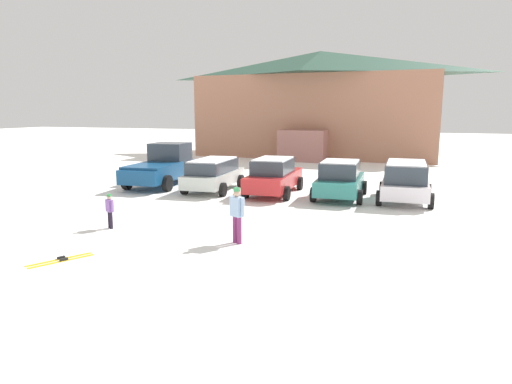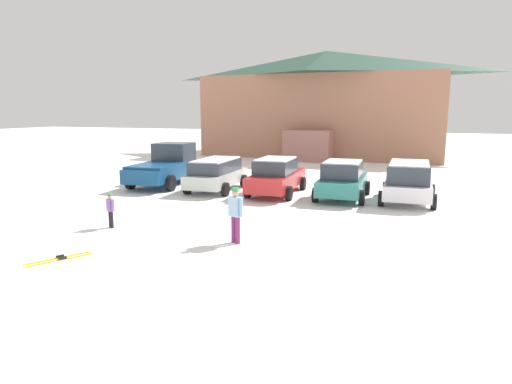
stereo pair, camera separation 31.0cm
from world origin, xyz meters
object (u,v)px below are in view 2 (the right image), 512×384
Objects in this scene: ski_lodge at (325,103)px; parked_teal_hatchback at (343,180)px; skier_adult_in_blue_parka at (236,212)px; pair_of_skis at (60,259)px; skier_child_in_purple_jacket at (110,208)px; parked_silver_wagon at (216,173)px; pickup_truck at (167,166)px; parked_red_sedan at (276,176)px; parked_white_suv at (408,181)px.

parked_teal_hatchback is (5.20, -19.59, -3.63)m from ski_lodge.
pair_of_skis is (-3.75, -3.06, -0.92)m from skier_adult_in_blue_parka.
parked_silver_wagon is at bearing 88.85° from skier_child_in_purple_jacket.
ski_lodge reaches higher than pickup_truck.
parked_teal_hatchback is at bearing 64.07° from pair_of_skis.
skier_child_in_purple_jacket is at bearing -91.15° from parked_silver_wagon.
parked_silver_wagon is 2.69× the size of pair_of_skis.
parked_teal_hatchback reaches higher than skier_adult_in_blue_parka.
skier_child_in_purple_jacket is at bearing 105.30° from pair_of_skis.
parked_red_sedan is 1.18× the size of parked_white_suv.
parked_red_sedan is 8.24m from skier_adult_in_blue_parka.
parked_red_sedan is 5.89m from parked_white_suv.
ski_lodge is at bearing 104.86° from parked_teal_hatchback.
parked_teal_hatchback is at bearing -4.05° from pickup_truck.
parked_red_sedan reaches higher than skier_child_in_purple_jacket.
skier_child_in_purple_jacket is 0.71× the size of pair_of_skis.
pickup_truck reaches higher than parked_teal_hatchback.
parked_red_sedan is 11.44m from pair_of_skis.
parked_red_sedan is 1.14× the size of parked_teal_hatchback.
parked_teal_hatchback is (6.15, 0.17, -0.00)m from parked_silver_wagon.
parked_silver_wagon is 11.04m from pair_of_skis.
ski_lodge is 27.81m from skier_child_in_purple_jacket.
parked_silver_wagon is 1.08× the size of parked_white_suv.
parked_silver_wagon is 0.92× the size of parked_red_sedan.
parked_white_suv is at bearing 2.14° from parked_silver_wagon.
parked_teal_hatchback is 2.52× the size of skier_adult_in_blue_parka.
pickup_truck is at bearing -102.60° from ski_lodge.
parked_red_sedan is at bearing 68.14° from skier_child_in_purple_jacket.
parked_teal_hatchback is 2.78m from parked_white_suv.
parked_white_suv is 12.21m from pickup_truck.
pickup_truck is (-3.28, 0.83, 0.14)m from parked_silver_wagon.
skier_child_in_purple_jacket is at bearing -111.86° from parked_red_sedan.
pickup_truck is at bearing 165.75° from parked_silver_wagon.
parked_teal_hatchback reaches higher than parked_silver_wagon.
parked_teal_hatchback reaches higher than skier_child_in_purple_jacket.
parked_teal_hatchback is 2.58× the size of pair_of_skis.
pickup_truck reaches higher than parked_red_sedan.
pickup_truck reaches higher than pair_of_skis.
ski_lodge is 31.06m from pair_of_skis.
parked_silver_wagon is 2.63× the size of skier_adult_in_blue_parka.
pair_of_skis is (4.01, -11.82, -0.97)m from pickup_truck.
parked_teal_hatchback is at bearing -75.14° from ski_lodge.
parked_white_suv reaches higher than parked_silver_wagon.
parked_red_sedan is 0.85× the size of pickup_truck.
parked_silver_wagon is 8.92m from parked_white_suv.
parked_red_sedan reaches higher than pair_of_skis.
pair_of_skis is at bearing -90.42° from ski_lodge.
skier_adult_in_blue_parka is (3.53, -27.68, -3.54)m from ski_lodge.
skier_adult_in_blue_parka reaches higher than parked_silver_wagon.
parked_white_suv is at bearing -67.69° from ski_lodge.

